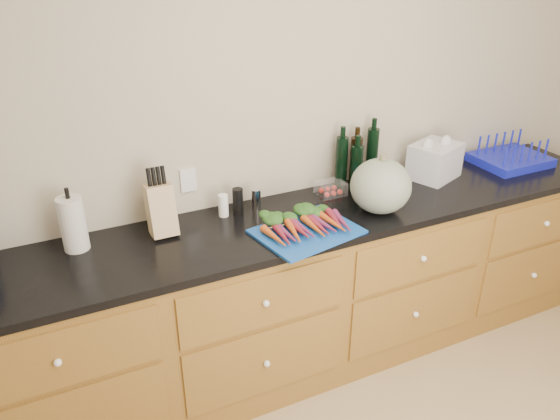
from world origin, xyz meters
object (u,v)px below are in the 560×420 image
carrots (303,223)px  knife_block (161,210)px  cutting_board (307,231)px  tomato_box (331,188)px  paper_towel (73,224)px  squash (381,186)px  dish_rack (510,157)px

carrots → knife_block: bearing=157.3°
cutting_board → tomato_box: tomato_box is taller
cutting_board → paper_towel: (-1.02, 0.32, 0.12)m
paper_towel → carrots: bearing=-15.4°
cutting_board → carrots: carrots is taller
squash → knife_block: squash is taller
carrots → tomato_box: size_ratio=2.60×
carrots → tomato_box: 0.44m
knife_block → squash: bearing=-13.3°
knife_block → dish_rack: size_ratio=0.57×
dish_rack → knife_block: bearing=178.4°
paper_towel → cutting_board: bearing=-17.4°
carrots → paper_towel: 1.06m
carrots → dish_rack: size_ratio=0.92×
squash → tomato_box: (-0.12, 0.28, -0.11)m
cutting_board → paper_towel: size_ratio=1.85×
carrots → paper_towel: size_ratio=1.55×
paper_towel → knife_block: 0.39m
squash → paper_towel: (-1.47, 0.27, -0.01)m
carrots → squash: size_ratio=1.26×
carrots → knife_block: 0.68m
cutting_board → carrots: 0.05m
squash → knife_block: 1.10m
squash → knife_block: (-1.08, 0.25, -0.02)m
cutting_board → tomato_box: size_ratio=3.12×
tomato_box → dish_rack: bearing=-4.1°
carrots → paper_towel: (-1.02, 0.28, 0.09)m
carrots → squash: squash is taller
cutting_board → knife_block: size_ratio=1.93×
cutting_board → knife_block: knife_block is taller
tomato_box → dish_rack: 1.25m
paper_towel → tomato_box: paper_towel is taller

